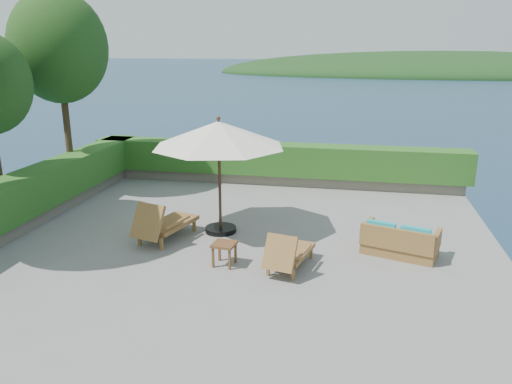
% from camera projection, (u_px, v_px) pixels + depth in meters
% --- Properties ---
extents(ground, '(12.00, 12.00, 0.00)m').
position_uv_depth(ground, '(237.00, 246.00, 11.51)').
color(ground, gray).
rests_on(ground, ground).
extents(foundation, '(12.00, 12.00, 3.00)m').
position_uv_depth(foundation, '(237.00, 306.00, 11.95)').
color(foundation, '#554E44').
rests_on(foundation, ocean).
extents(ocean, '(600.00, 600.00, 0.00)m').
position_uv_depth(ocean, '(238.00, 359.00, 12.36)').
color(ocean, '#182C4C').
rests_on(ocean, ground).
extents(offshore_island, '(126.00, 57.60, 12.60)m').
position_uv_depth(offshore_island, '(439.00, 74.00, 139.49)').
color(offshore_island, black).
rests_on(offshore_island, ocean).
extents(planter_wall_far, '(12.00, 0.60, 0.36)m').
position_uv_depth(planter_wall_far, '(275.00, 178.00, 16.73)').
color(planter_wall_far, slate).
rests_on(planter_wall_far, ground).
extents(planter_wall_left, '(0.60, 12.00, 0.36)m').
position_uv_depth(planter_wall_left, '(19.00, 223.00, 12.51)').
color(planter_wall_left, slate).
rests_on(planter_wall_left, ground).
extents(hedge_far, '(12.40, 0.90, 1.00)m').
position_uv_depth(hedge_far, '(275.00, 159.00, 16.55)').
color(hedge_far, '#1E4D16').
rests_on(hedge_far, planter_wall_far).
extents(hedge_left, '(0.90, 12.40, 1.00)m').
position_uv_depth(hedge_left, '(16.00, 198.00, 12.32)').
color(hedge_left, '#1E4D16').
rests_on(hedge_left, planter_wall_left).
extents(tree_far, '(2.80, 2.80, 6.03)m').
position_uv_depth(tree_far, '(59.00, 48.00, 14.41)').
color(tree_far, '#45311A').
rests_on(tree_far, ground).
extents(patio_umbrella, '(3.69, 3.69, 2.87)m').
position_uv_depth(patio_umbrella, '(219.00, 135.00, 11.75)').
color(patio_umbrella, black).
rests_on(patio_umbrella, ground).
extents(lounge_left, '(1.19, 1.92, 1.03)m').
position_uv_depth(lounge_left, '(163.00, 223.00, 11.76)').
color(lounge_left, brown).
rests_on(lounge_left, ground).
extents(lounge_right, '(0.96, 1.65, 0.89)m').
position_uv_depth(lounge_right, '(288.00, 253.00, 10.23)').
color(lounge_right, brown).
rests_on(lounge_right, ground).
extents(side_table, '(0.51, 0.51, 0.50)m').
position_uv_depth(side_table, '(224.00, 247.00, 10.43)').
color(side_table, brown).
rests_on(side_table, ground).
extents(wicker_loveseat, '(1.77, 1.27, 0.79)m').
position_uv_depth(wicker_loveseat, '(399.00, 242.00, 10.96)').
color(wicker_loveseat, brown).
rests_on(wicker_loveseat, ground).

